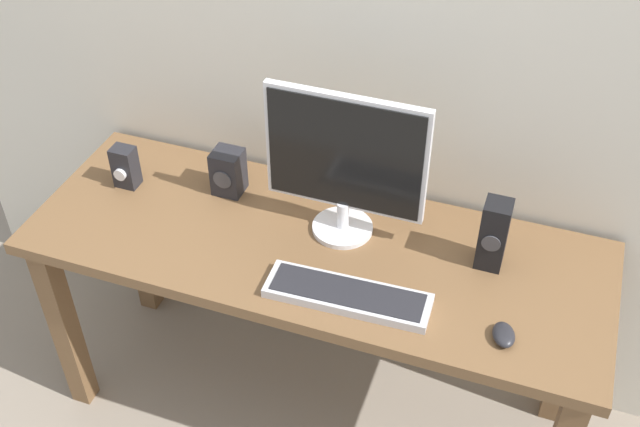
{
  "coord_description": "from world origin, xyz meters",
  "views": [
    {
      "loc": [
        0.57,
        -1.56,
        2.3
      ],
      "look_at": [
        0.02,
        0.0,
        0.89
      ],
      "focal_mm": 43.26,
      "sensor_mm": 36.0,
      "label": 1
    }
  ],
  "objects_px": {
    "desk": "(315,272)",
    "mouse": "(504,335)",
    "speaker_left": "(228,172)",
    "keyboard_primary": "(348,295)",
    "monitor": "(345,162)",
    "speaker_right": "(494,234)",
    "audio_controller": "(125,167)"
  },
  "relations": [
    {
      "from": "desk",
      "to": "keyboard_primary",
      "type": "height_order",
      "value": "keyboard_primary"
    },
    {
      "from": "monitor",
      "to": "keyboard_primary",
      "type": "distance_m",
      "value": 0.37
    },
    {
      "from": "keyboard_primary",
      "to": "audio_controller",
      "type": "relative_size",
      "value": 3.27
    },
    {
      "from": "monitor",
      "to": "speaker_left",
      "type": "relative_size",
      "value": 3.17
    },
    {
      "from": "mouse",
      "to": "monitor",
      "type": "bearing_deg",
      "value": 135.52
    },
    {
      "from": "speaker_left",
      "to": "audio_controller",
      "type": "relative_size",
      "value": 1.06
    },
    {
      "from": "keyboard_primary",
      "to": "audio_controller",
      "type": "distance_m",
      "value": 0.86
    },
    {
      "from": "keyboard_primary",
      "to": "desk",
      "type": "bearing_deg",
      "value": 131.8
    },
    {
      "from": "desk",
      "to": "mouse",
      "type": "distance_m",
      "value": 0.62
    },
    {
      "from": "mouse",
      "to": "audio_controller",
      "type": "bearing_deg",
      "value": 152.01
    },
    {
      "from": "speaker_right",
      "to": "audio_controller",
      "type": "bearing_deg",
      "value": -178.72
    },
    {
      "from": "monitor",
      "to": "audio_controller",
      "type": "xyz_separation_m",
      "value": [
        -0.72,
        -0.03,
        -0.18
      ]
    },
    {
      "from": "speaker_right",
      "to": "audio_controller",
      "type": "xyz_separation_m",
      "value": [
        -1.15,
        -0.03,
        -0.04
      ]
    },
    {
      "from": "monitor",
      "to": "mouse",
      "type": "distance_m",
      "value": 0.63
    },
    {
      "from": "speaker_right",
      "to": "monitor",
      "type": "bearing_deg",
      "value": 179.41
    },
    {
      "from": "keyboard_primary",
      "to": "speaker_left",
      "type": "relative_size",
      "value": 3.08
    },
    {
      "from": "speaker_left",
      "to": "keyboard_primary",
      "type": "bearing_deg",
      "value": -33.08
    },
    {
      "from": "mouse",
      "to": "speaker_right",
      "type": "xyz_separation_m",
      "value": [
        -0.09,
        0.27,
        0.09
      ]
    },
    {
      "from": "speaker_right",
      "to": "speaker_left",
      "type": "bearing_deg",
      "value": 176.2
    },
    {
      "from": "speaker_left",
      "to": "desk",
      "type": "bearing_deg",
      "value": -23.24
    },
    {
      "from": "keyboard_primary",
      "to": "mouse",
      "type": "height_order",
      "value": "same"
    },
    {
      "from": "desk",
      "to": "audio_controller",
      "type": "xyz_separation_m",
      "value": [
        -0.66,
        0.06,
        0.19
      ]
    },
    {
      "from": "monitor",
      "to": "speaker_right",
      "type": "distance_m",
      "value": 0.46
    },
    {
      "from": "desk",
      "to": "speaker_left",
      "type": "xyz_separation_m",
      "value": [
        -0.34,
        0.15,
        0.19
      ]
    },
    {
      "from": "desk",
      "to": "speaker_right",
      "type": "distance_m",
      "value": 0.55
    },
    {
      "from": "mouse",
      "to": "speaker_left",
      "type": "bearing_deg",
      "value": 143.69
    },
    {
      "from": "keyboard_primary",
      "to": "mouse",
      "type": "distance_m",
      "value": 0.42
    },
    {
      "from": "desk",
      "to": "speaker_left",
      "type": "height_order",
      "value": "speaker_left"
    },
    {
      "from": "speaker_left",
      "to": "audio_controller",
      "type": "distance_m",
      "value": 0.33
    },
    {
      "from": "monitor",
      "to": "speaker_left",
      "type": "height_order",
      "value": "monitor"
    },
    {
      "from": "mouse",
      "to": "speaker_right",
      "type": "distance_m",
      "value": 0.3
    },
    {
      "from": "speaker_left",
      "to": "mouse",
      "type": "bearing_deg",
      "value": -19.39
    }
  ]
}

